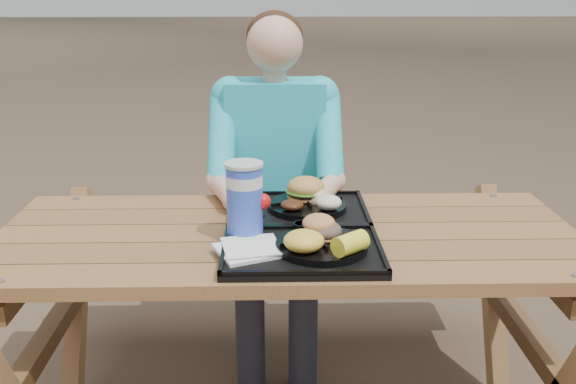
{
  "coord_description": "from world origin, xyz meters",
  "views": [
    {
      "loc": [
        -0.04,
        -1.85,
        1.48
      ],
      "look_at": [
        0.0,
        0.0,
        0.88
      ],
      "focal_mm": 40.0,
      "sensor_mm": 36.0,
      "label": 1
    }
  ],
  "objects": [
    {
      "name": "cutlery_far",
      "position": [
        -0.13,
        0.15,
        0.77
      ],
      "size": [
        0.12,
        0.17,
        0.01
      ],
      "primitive_type": "cube",
      "rotation": [
        0.0,
        0.0,
        0.54
      ],
      "color": "black",
      "rests_on": "tray_far"
    },
    {
      "name": "picnic_table",
      "position": [
        0.0,
        0.0,
        0.38
      ],
      "size": [
        1.8,
        1.49,
        0.75
      ],
      "primitive_type": null,
      "color": "#999999",
      "rests_on": "ground"
    },
    {
      "name": "tray_far",
      "position": [
        0.04,
        0.15,
        0.76
      ],
      "size": [
        0.45,
        0.35,
        0.02
      ],
      "primitive_type": "cube",
      "color": "black",
      "rests_on": "picnic_table"
    },
    {
      "name": "napkin_stack",
      "position": [
        -0.12,
        -0.2,
        0.78
      ],
      "size": [
        0.21,
        0.21,
        0.02
      ],
      "primitive_type": "cube",
      "rotation": [
        0.0,
        0.0,
        0.4
      ],
      "color": "white",
      "rests_on": "tray_near"
    },
    {
      "name": "condiment_bbq",
      "position": [
        0.04,
        -0.06,
        0.79
      ],
      "size": [
        0.06,
        0.06,
        0.03
      ],
      "primitive_type": "cylinder",
      "color": "black",
      "rests_on": "tray_near"
    },
    {
      "name": "sandwich",
      "position": [
        0.1,
        -0.15,
        0.84
      ],
      "size": [
        0.1,
        0.1,
        0.1
      ],
      "primitive_type": null,
      "color": "#C98146",
      "rests_on": "plate_near"
    },
    {
      "name": "potato_salad",
      "position": [
        0.13,
        0.09,
        0.81
      ],
      "size": [
        0.08,
        0.08,
        0.05
      ],
      "primitive_type": "ellipsoid",
      "color": "silver",
      "rests_on": "plate_far"
    },
    {
      "name": "soda_cup",
      "position": [
        -0.13,
        -0.08,
        0.88
      ],
      "size": [
        0.11,
        0.11,
        0.21
      ],
      "primitive_type": "cylinder",
      "color": "#193ABD",
      "rests_on": "tray_near"
    },
    {
      "name": "corn_cob",
      "position": [
        0.16,
        -0.26,
        0.82
      ],
      "size": [
        0.13,
        0.13,
        0.06
      ],
      "primitive_type": null,
      "rotation": [
        0.0,
        0.0,
        0.69
      ],
      "color": "#FFF735",
      "rests_on": "plate_near"
    },
    {
      "name": "diner",
      "position": [
        -0.04,
        0.6,
        0.64
      ],
      "size": [
        0.48,
        0.84,
        1.28
      ],
      "primitive_type": null,
      "color": "#1BC0A6",
      "rests_on": "ground"
    },
    {
      "name": "mac_cheese",
      "position": [
        0.04,
        -0.24,
        0.82
      ],
      "size": [
        0.11,
        0.11,
        0.06
      ],
      "primitive_type": "ellipsoid",
      "color": "yellow",
      "rests_on": "plate_near"
    },
    {
      "name": "plate_far",
      "position": [
        0.07,
        0.16,
        0.78
      ],
      "size": [
        0.26,
        0.26,
        0.02
      ],
      "primitive_type": "cylinder",
      "color": "black",
      "rests_on": "tray_far"
    },
    {
      "name": "plate_near",
      "position": [
        0.09,
        -0.18,
        0.78
      ],
      "size": [
        0.26,
        0.26,
        0.02
      ],
      "primitive_type": "cylinder",
      "color": "black",
      "rests_on": "tray_near"
    },
    {
      "name": "condiment_mustard",
      "position": [
        0.1,
        -0.06,
        0.78
      ],
      "size": [
        0.05,
        0.05,
        0.03
      ],
      "primitive_type": "cylinder",
      "color": "yellow",
      "rests_on": "tray_near"
    },
    {
      "name": "tray_near",
      "position": [
        0.04,
        -0.18,
        0.76
      ],
      "size": [
        0.45,
        0.35,
        0.02
      ],
      "primitive_type": "cube",
      "color": "black",
      "rests_on": "picnic_table"
    },
    {
      "name": "burger",
      "position": [
        0.07,
        0.21,
        0.85
      ],
      "size": [
        0.13,
        0.13,
        0.11
      ],
      "primitive_type": null,
      "color": "#BC8B42",
      "rests_on": "plate_far"
    },
    {
      "name": "baked_beans",
      "position": [
        0.01,
        0.09,
        0.81
      ],
      "size": [
        0.07,
        0.07,
        0.03
      ],
      "primitive_type": "ellipsoid",
      "color": "#46200E",
      "rests_on": "plate_far"
    }
  ]
}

